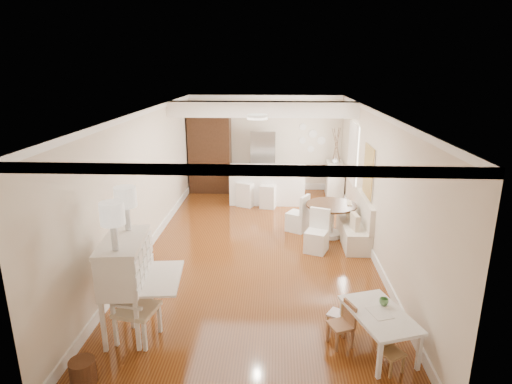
# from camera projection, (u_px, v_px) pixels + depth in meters

# --- Properties ---
(room) EXTENTS (9.00, 9.04, 2.82)m
(room) POSITION_uv_depth(u_px,v_px,m) (261.00, 151.00, 8.50)
(room) COLOR brown
(room) RESTS_ON ground
(secretary_bureau) EXTENTS (1.20, 1.21, 1.38)m
(secretary_bureau) POSITION_uv_depth(u_px,v_px,m) (127.00, 285.00, 5.92)
(secretary_bureau) COLOR white
(secretary_bureau) RESTS_ON ground
(gustavian_armchair) EXTENTS (0.65, 0.65, 0.95)m
(gustavian_armchair) POSITION_uv_depth(u_px,v_px,m) (137.00, 308.00, 5.76)
(gustavian_armchair) COLOR silver
(gustavian_armchair) RESTS_ON ground
(wicker_basket) EXTENTS (0.36, 0.36, 0.30)m
(wicker_basket) POSITION_uv_depth(u_px,v_px,m) (83.00, 372.00, 5.03)
(wicker_basket) COLOR #522F19
(wicker_basket) RESTS_ON ground
(kids_table) EXTENTS (0.97, 1.25, 0.55)m
(kids_table) POSITION_uv_depth(u_px,v_px,m) (378.00, 331.00, 5.60)
(kids_table) COLOR white
(kids_table) RESTS_ON ground
(kids_chair_a) EXTENTS (0.39, 0.39, 0.62)m
(kids_chair_a) POSITION_uv_depth(u_px,v_px,m) (341.00, 324.00, 5.69)
(kids_chair_a) COLOR #9A6946
(kids_chair_a) RESTS_ON ground
(kids_chair_b) EXTENTS (0.34, 0.34, 0.51)m
(kids_chair_b) POSITION_uv_depth(u_px,v_px,m) (338.00, 313.00, 6.04)
(kids_chair_b) COLOR #AC884E
(kids_chair_b) RESTS_ON ground
(kids_chair_c) EXTENTS (0.35, 0.35, 0.53)m
(kids_chair_c) POSITION_uv_depth(u_px,v_px,m) (392.00, 352.00, 5.20)
(kids_chair_c) COLOR olive
(kids_chair_c) RESTS_ON ground
(banquette) EXTENTS (0.52, 1.60, 0.98)m
(banquette) POSITION_uv_depth(u_px,v_px,m) (354.00, 220.00, 9.00)
(banquette) COLOR silver
(banquette) RESTS_ON ground
(dining_table) EXTENTS (1.36, 1.36, 0.74)m
(dining_table) POSITION_uv_depth(u_px,v_px,m) (331.00, 220.00, 9.32)
(dining_table) COLOR #412715
(dining_table) RESTS_ON ground
(slip_chair_near) EXTENTS (0.54, 0.55, 0.87)m
(slip_chair_near) POSITION_uv_depth(u_px,v_px,m) (317.00, 231.00, 8.54)
(slip_chair_near) COLOR white
(slip_chair_near) RESTS_ON ground
(slip_chair_far) EXTENTS (0.56, 0.56, 0.85)m
(slip_chair_far) POSITION_uv_depth(u_px,v_px,m) (297.00, 213.00, 9.65)
(slip_chair_far) COLOR silver
(slip_chair_far) RESTS_ON ground
(breakfast_counter) EXTENTS (2.05, 0.65, 1.03)m
(breakfast_counter) POSITION_uv_depth(u_px,v_px,m) (267.00, 185.00, 11.57)
(breakfast_counter) COLOR white
(breakfast_counter) RESTS_ON ground
(bar_stool_left) EXTENTS (0.55, 0.55, 1.03)m
(bar_stool_left) POSITION_uv_depth(u_px,v_px,m) (247.00, 187.00, 11.35)
(bar_stool_left) COLOR white
(bar_stool_left) RESTS_ON ground
(bar_stool_right) EXTENTS (0.46, 0.46, 0.97)m
(bar_stool_right) POSITION_uv_depth(u_px,v_px,m) (268.00, 190.00, 11.21)
(bar_stool_right) COLOR white
(bar_stool_right) RESTS_ON ground
(pantry_cabinet) EXTENTS (1.20, 0.60, 2.30)m
(pantry_cabinet) POSITION_uv_depth(u_px,v_px,m) (210.00, 153.00, 12.51)
(pantry_cabinet) COLOR #381E11
(pantry_cabinet) RESTS_ON ground
(fridge) EXTENTS (0.75, 0.65, 1.80)m
(fridge) POSITION_uv_depth(u_px,v_px,m) (275.00, 162.00, 12.46)
(fridge) COLOR silver
(fridge) RESTS_ON ground
(sideboard) EXTENTS (0.50, 1.05, 0.98)m
(sideboard) POSITION_uv_depth(u_px,v_px,m) (334.00, 180.00, 12.16)
(sideboard) COLOR beige
(sideboard) RESTS_ON ground
(pencil_cup) EXTENTS (0.15, 0.15, 0.09)m
(pencil_cup) POSITION_uv_depth(u_px,v_px,m) (384.00, 302.00, 5.69)
(pencil_cup) COLOR #629E5C
(pencil_cup) RESTS_ON kids_table
(branch_vase) EXTENTS (0.21, 0.21, 0.18)m
(branch_vase) POSITION_uv_depth(u_px,v_px,m) (335.00, 160.00, 11.96)
(branch_vase) COLOR white
(branch_vase) RESTS_ON sideboard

